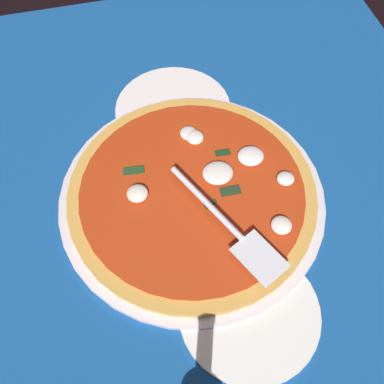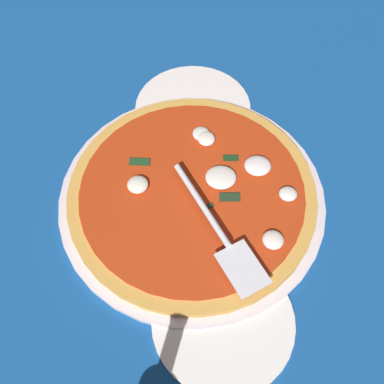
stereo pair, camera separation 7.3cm
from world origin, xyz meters
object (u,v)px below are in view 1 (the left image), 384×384
object	(u,v)px
dinner_plate_left	(173,109)
pizza_server	(228,225)
pizza	(193,192)
dinner_plate_right	(249,312)

from	to	relation	value
dinner_plate_left	pizza_server	distance (cm)	29.09
dinner_plate_left	pizza	size ratio (longest dim) A/B	0.54
dinner_plate_left	pizza_server	bearing A→B (deg)	4.54
dinner_plate_left	pizza	world-z (taller)	pizza
dinner_plate_left	pizza_server	xyz separation A→B (cm)	(28.68, 2.28, 4.29)
dinner_plate_right	pizza_server	size ratio (longest dim) A/B	0.90
dinner_plate_right	dinner_plate_left	bearing A→B (deg)	-176.97
pizza_server	dinner_plate_left	bearing A→B (deg)	158.62
pizza	dinner_plate_left	bearing A→B (deg)	177.08
dinner_plate_right	pizza	bearing A→B (deg)	-171.35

